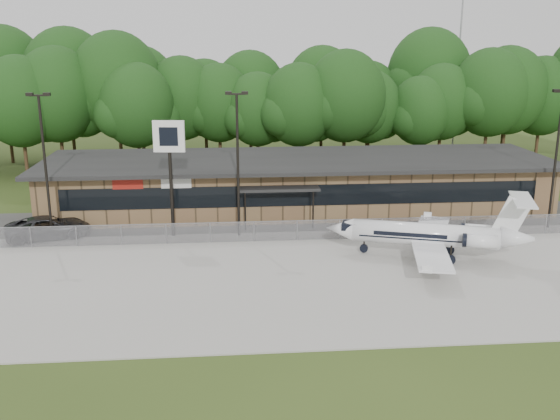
{
  "coord_description": "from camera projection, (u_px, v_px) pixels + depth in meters",
  "views": [
    {
      "loc": [
        -5.72,
        -26.13,
        13.52
      ],
      "look_at": [
        -2.45,
        12.0,
        3.11
      ],
      "focal_mm": 40.0,
      "sensor_mm": 36.0,
      "label": 1
    }
  ],
  "objects": [
    {
      "name": "fence",
      "position": [
        311.0,
        230.0,
        43.35
      ],
      "size": [
        46.0,
        0.04,
        1.52
      ],
      "color": "gray",
      "rests_on": "ground"
    },
    {
      "name": "terminal",
      "position": [
        297.0,
        182.0,
        51.58
      ],
      "size": [
        41.0,
        11.65,
        4.3
      ],
      "color": "brown",
      "rests_on": "ground"
    },
    {
      "name": "treeline",
      "position": [
        279.0,
        98.0,
        67.55
      ],
      "size": [
        72.0,
        12.0,
        15.0
      ],
      "primitive_type": null,
      "color": "#163310",
      "rests_on": "ground"
    },
    {
      "name": "apron",
      "position": [
        327.0,
        277.0,
        36.82
      ],
      "size": [
        64.0,
        18.0,
        0.08
      ],
      "primitive_type": "cube",
      "color": "#9E9B93",
      "rests_on": "ground"
    },
    {
      "name": "pole_sign",
      "position": [
        169.0,
        149.0,
        42.82
      ],
      "size": [
        2.18,
        0.49,
        8.28
      ],
      "rotation": [
        0.0,
        0.0,
        -0.11
      ],
      "color": "black",
      "rests_on": "ground"
    },
    {
      "name": "light_pole_right",
      "position": [
        557.0,
        149.0,
        44.92
      ],
      "size": [
        1.55,
        0.3,
        10.23
      ],
      "color": "black",
      "rests_on": "ground"
    },
    {
      "name": "radio_mast",
      "position": [
        459.0,
        50.0,
        73.82
      ],
      "size": [
        0.2,
        0.2,
        25.0
      ],
      "primitive_type": "cylinder",
      "color": "gray",
      "rests_on": "ground"
    },
    {
      "name": "suv",
      "position": [
        48.0,
        227.0,
        43.91
      ],
      "size": [
        6.28,
        4.27,
        1.6
      ],
      "primitive_type": "imported",
      "rotation": [
        0.0,
        0.0,
        1.88
      ],
      "color": "#313234",
      "rests_on": "ground"
    },
    {
      "name": "parking_lot",
      "position": [
        303.0,
        222.0,
        47.88
      ],
      "size": [
        50.0,
        9.0,
        0.06
      ],
      "primitive_type": "cube",
      "color": "#383835",
      "rests_on": "ground"
    },
    {
      "name": "ground",
      "position": [
        354.0,
        340.0,
        29.14
      ],
      "size": [
        160.0,
        160.0,
        0.0
      ],
      "primitive_type": "plane",
      "color": "#324418",
      "rests_on": "ground"
    },
    {
      "name": "light_pole_mid",
      "position": [
        238.0,
        154.0,
        43.02
      ],
      "size": [
        1.55,
        0.3,
        10.23
      ],
      "color": "black",
      "rests_on": "ground"
    },
    {
      "name": "light_pole_left",
      "position": [
        44.0,
        157.0,
        41.94
      ],
      "size": [
        1.55,
        0.3,
        10.23
      ],
      "color": "black",
      "rests_on": "ground"
    },
    {
      "name": "business_jet",
      "position": [
        432.0,
        236.0,
        39.53
      ],
      "size": [
        12.85,
        11.52,
        4.37
      ],
      "rotation": [
        0.0,
        0.0,
        -0.31
      ],
      "color": "white",
      "rests_on": "ground"
    }
  ]
}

